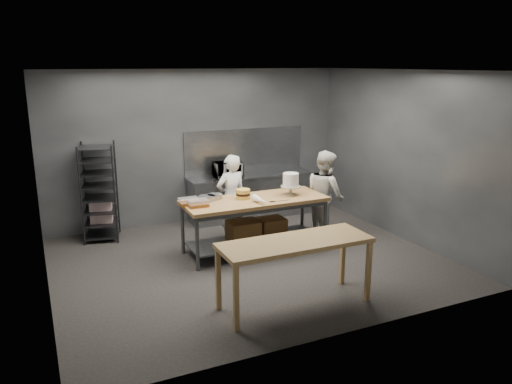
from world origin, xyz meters
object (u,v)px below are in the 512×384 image
near_counter (295,247)px  chef_behind (231,198)px  frosted_cake_stand (291,181)px  work_table (255,219)px  speed_rack (100,193)px  chef_right (325,195)px  microwave (228,170)px  layer_cake (243,194)px

near_counter → chef_behind: bearing=85.8°
chef_behind → frosted_cake_stand: 1.15m
near_counter → work_table: bearing=80.2°
speed_rack → chef_right: bearing=-23.7°
work_table → microwave: microwave is taller
work_table → layer_cake: bearing=154.2°
near_counter → frosted_cake_stand: size_ratio=5.27×
near_counter → chef_right: chef_right is taller
work_table → speed_rack: bearing=142.9°
speed_rack → frosted_cake_stand: (2.92, -1.75, 0.30)m
chef_behind → speed_rack: bearing=-33.4°
chef_right → layer_cake: chef_right is taller
chef_behind → layer_cake: chef_behind is taller
work_table → chef_right: size_ratio=1.49×
work_table → chef_behind: 0.75m
chef_behind → frosted_cake_stand: size_ratio=4.11×
chef_right → layer_cake: bearing=90.9°
work_table → chef_behind: size_ratio=1.54×
work_table → near_counter: size_ratio=1.20×
chef_right → frosted_cake_stand: size_ratio=4.25×
speed_rack → chef_right: 4.04m
near_counter → microwave: bearing=81.5°
near_counter → chef_right: (1.77, 2.09, -0.01)m
speed_rack → chef_right: speed_rack is taller
chef_behind → chef_right: size_ratio=0.97×
chef_right → chef_behind: bearing=69.6°
work_table → speed_rack: (-2.27, 1.72, 0.28)m
speed_rack → microwave: (2.49, 0.08, 0.19)m
near_counter → microwave: microwave is taller
chef_behind → microwave: chef_behind is taller
work_table → microwave: (0.22, 1.80, 0.48)m
work_table → near_counter: (-0.34, -2.00, 0.24)m
near_counter → layer_cake: (0.17, 2.09, 0.19)m
speed_rack → chef_behind: speed_rack is taller
frosted_cake_stand → chef_right: bearing=9.0°
chef_behind → chef_right: (1.57, -0.61, 0.03)m
microwave → frosted_cake_stand: (0.43, -1.83, 0.11)m
chef_behind → microwave: (0.37, 1.09, 0.27)m
layer_cake → work_table: bearing=-25.8°
speed_rack → layer_cake: speed_rack is taller
near_counter → microwave: 3.85m
layer_cake → frosted_cake_stand: bearing=-8.1°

